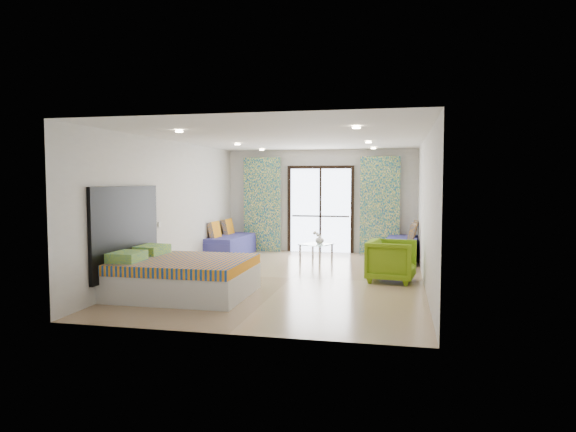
% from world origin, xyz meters
% --- Properties ---
extents(floor, '(5.00, 7.50, 0.01)m').
position_xyz_m(floor, '(0.00, 0.00, 0.00)').
color(floor, '#9F805F').
rests_on(floor, ground).
extents(ceiling, '(5.00, 7.50, 0.01)m').
position_xyz_m(ceiling, '(0.00, 0.00, 2.70)').
color(ceiling, silver).
rests_on(ceiling, ground).
extents(wall_back, '(5.00, 0.01, 2.70)m').
position_xyz_m(wall_back, '(0.00, 3.75, 1.35)').
color(wall_back, silver).
rests_on(wall_back, ground).
extents(wall_front, '(5.00, 0.01, 2.70)m').
position_xyz_m(wall_front, '(0.00, -3.75, 1.35)').
color(wall_front, silver).
rests_on(wall_front, ground).
extents(wall_left, '(0.01, 7.50, 2.70)m').
position_xyz_m(wall_left, '(-2.50, 0.00, 1.35)').
color(wall_left, silver).
rests_on(wall_left, ground).
extents(wall_right, '(0.01, 7.50, 2.70)m').
position_xyz_m(wall_right, '(2.50, 0.00, 1.35)').
color(wall_right, silver).
rests_on(wall_right, ground).
extents(balcony_door, '(1.76, 0.08, 2.28)m').
position_xyz_m(balcony_door, '(0.00, 3.72, 1.26)').
color(balcony_door, black).
rests_on(balcony_door, floor).
extents(balcony_rail, '(1.52, 0.03, 0.04)m').
position_xyz_m(balcony_rail, '(0.00, 3.73, 0.95)').
color(balcony_rail, '#595451').
rests_on(balcony_rail, balcony_door).
extents(curtain_left, '(1.00, 0.10, 2.50)m').
position_xyz_m(curtain_left, '(-1.55, 3.57, 1.25)').
color(curtain_left, white).
rests_on(curtain_left, floor).
extents(curtain_right, '(1.00, 0.10, 2.50)m').
position_xyz_m(curtain_right, '(1.55, 3.57, 1.25)').
color(curtain_right, white).
rests_on(curtain_right, floor).
extents(downlight_a, '(0.12, 0.12, 0.02)m').
position_xyz_m(downlight_a, '(-1.40, -2.00, 2.67)').
color(downlight_a, '#FFE0B2').
rests_on(downlight_a, ceiling).
extents(downlight_b, '(0.12, 0.12, 0.02)m').
position_xyz_m(downlight_b, '(1.40, -2.00, 2.67)').
color(downlight_b, '#FFE0B2').
rests_on(downlight_b, ceiling).
extents(downlight_c, '(0.12, 0.12, 0.02)m').
position_xyz_m(downlight_c, '(-1.40, 1.00, 2.67)').
color(downlight_c, '#FFE0B2').
rests_on(downlight_c, ceiling).
extents(downlight_d, '(0.12, 0.12, 0.02)m').
position_xyz_m(downlight_d, '(1.40, 1.00, 2.67)').
color(downlight_d, '#FFE0B2').
rests_on(downlight_d, ceiling).
extents(downlight_e, '(0.12, 0.12, 0.02)m').
position_xyz_m(downlight_e, '(-1.40, 3.00, 2.67)').
color(downlight_e, '#FFE0B2').
rests_on(downlight_e, ceiling).
extents(downlight_f, '(0.12, 0.12, 0.02)m').
position_xyz_m(downlight_f, '(1.40, 3.00, 2.67)').
color(downlight_f, '#FFE0B2').
rests_on(downlight_f, ceiling).
extents(headboard, '(0.06, 2.10, 1.50)m').
position_xyz_m(headboard, '(-2.46, -1.84, 1.05)').
color(headboard, black).
rests_on(headboard, floor).
extents(switch_plate, '(0.02, 0.10, 0.10)m').
position_xyz_m(switch_plate, '(-2.47, -0.59, 1.05)').
color(switch_plate, silver).
rests_on(switch_plate, wall_left).
extents(bed, '(2.19, 1.79, 0.76)m').
position_xyz_m(bed, '(-1.48, -1.84, 0.32)').
color(bed, silver).
rests_on(bed, floor).
extents(daybed_left, '(0.82, 1.86, 0.90)m').
position_xyz_m(daybed_left, '(-2.12, 2.57, 0.28)').
color(daybed_left, '#3B3C8E').
rests_on(daybed_left, floor).
extents(daybed_right, '(0.88, 1.92, 0.92)m').
position_xyz_m(daybed_right, '(2.12, 2.74, 0.29)').
color(daybed_right, '#3B3C8E').
rests_on(daybed_right, floor).
extents(coffee_table, '(0.82, 0.82, 0.71)m').
position_xyz_m(coffee_table, '(0.14, 2.14, 0.36)').
color(coffee_table, silver).
rests_on(coffee_table, floor).
extents(vase, '(0.22, 0.22, 0.20)m').
position_xyz_m(vase, '(0.22, 2.20, 0.51)').
color(vase, white).
rests_on(vase, coffee_table).
extents(armchair, '(0.89, 0.94, 0.86)m').
position_xyz_m(armchair, '(1.91, 0.05, 0.43)').
color(armchair, '#699212').
rests_on(armchair, floor).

